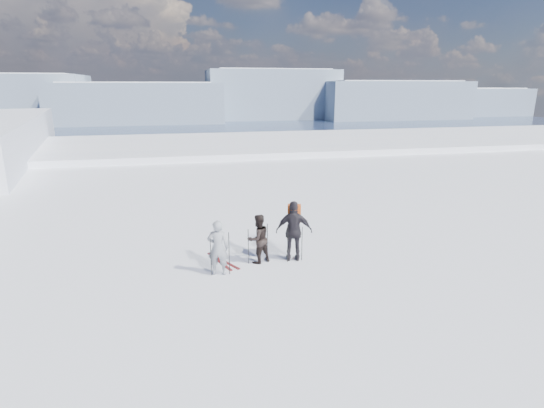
{
  "coord_description": "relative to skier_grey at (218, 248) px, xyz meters",
  "views": [
    {
      "loc": [
        -4.5,
        -9.84,
        5.55
      ],
      "look_at": [
        -1.67,
        3.0,
        1.87
      ],
      "focal_mm": 28.0,
      "sensor_mm": 36.0,
      "label": 1
    }
  ],
  "objects": [
    {
      "name": "backpack",
      "position": [
        2.58,
        0.81,
        1.43
      ],
      "size": [
        0.48,
        0.34,
        0.57
      ],
      "primitive_type": "cube",
      "rotation": [
        0.0,
        0.0,
        2.89
      ],
      "color": "#E05415",
      "rests_on": "skier_pack"
    },
    {
      "name": "ski_poles",
      "position": [
        1.28,
        0.32,
        -0.24
      ],
      "size": [
        3.02,
        0.7,
        1.35
      ],
      "color": "black",
      "rests_on": "ground"
    },
    {
      "name": "far_mountain_range",
      "position": [
        33.13,
        452.66,
        -8.05
      ],
      "size": [
        770.0,
        110.0,
        53.0
      ],
      "color": "slate",
      "rests_on": "ground"
    },
    {
      "name": "skis_loose",
      "position": [
        0.18,
        0.93,
        -0.85
      ],
      "size": [
        0.92,
        1.63,
        0.03
      ],
      "color": "black",
      "rests_on": "ground"
    },
    {
      "name": "skier_dark",
      "position": [
        1.35,
        0.64,
        -0.05
      ],
      "size": [
        0.97,
        0.88,
        1.62
      ],
      "primitive_type": "imported",
      "rotation": [
        0.0,
        0.0,
        3.56
      ],
      "color": "black",
      "rests_on": "ground"
    },
    {
      "name": "lake_basin",
      "position": [
        3.53,
        27.87,
        -7.36
      ],
      "size": [
        820.0,
        820.0,
        71.62
      ],
      "color": "white",
      "rests_on": "ground"
    },
    {
      "name": "skier_pack",
      "position": [
        2.52,
        0.56,
        0.14
      ],
      "size": [
        1.26,
        0.77,
        2.01
      ],
      "primitive_type": "imported",
      "rotation": [
        0.0,
        0.0,
        2.89
      ],
      "color": "black",
      "rests_on": "ground"
    },
    {
      "name": "skier_grey",
      "position": [
        0.0,
        0.0,
        0.0
      ],
      "size": [
        0.7,
        0.54,
        1.72
      ],
      "primitive_type": "imported",
      "rotation": [
        0.0,
        0.0,
        2.92
      ],
      "color": "gray",
      "rests_on": "ground"
    }
  ]
}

